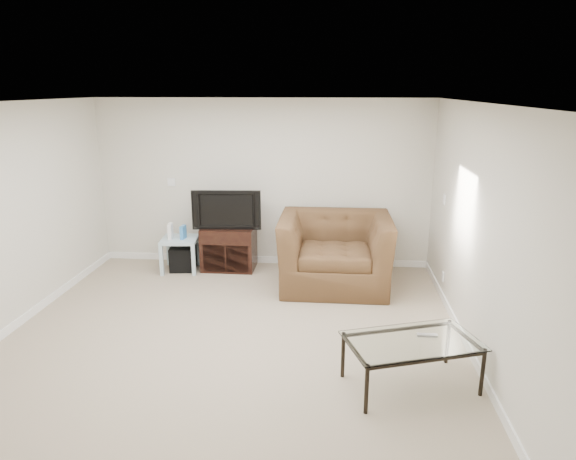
# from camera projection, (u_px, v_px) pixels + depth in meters

# --- Properties ---
(floor) EXTENTS (5.00, 5.00, 0.00)m
(floor) POSITION_uv_depth(u_px,v_px,m) (233.00, 337.00, 5.62)
(floor) COLOR tan
(floor) RESTS_ON ground
(ceiling) EXTENTS (5.00, 5.00, 0.00)m
(ceiling) POSITION_uv_depth(u_px,v_px,m) (225.00, 103.00, 4.95)
(ceiling) COLOR white
(ceiling) RESTS_ON ground
(wall_back) EXTENTS (5.00, 0.02, 2.50)m
(wall_back) POSITION_uv_depth(u_px,v_px,m) (263.00, 184.00, 7.69)
(wall_back) COLOR silver
(wall_back) RESTS_ON ground
(wall_left) EXTENTS (0.02, 5.00, 2.50)m
(wall_left) POSITION_uv_depth(u_px,v_px,m) (0.00, 222.00, 5.51)
(wall_left) COLOR silver
(wall_left) RESTS_ON ground
(wall_right) EXTENTS (0.02, 5.00, 2.50)m
(wall_right) POSITION_uv_depth(u_px,v_px,m) (478.00, 233.00, 5.07)
(wall_right) COLOR silver
(wall_right) RESTS_ON ground
(plate_back) EXTENTS (0.12, 0.02, 0.12)m
(plate_back) POSITION_uv_depth(u_px,v_px,m) (171.00, 182.00, 7.80)
(plate_back) COLOR white
(plate_back) RESTS_ON wall_back
(plate_right_switch) EXTENTS (0.02, 0.09, 0.13)m
(plate_right_switch) POSITION_uv_depth(u_px,v_px,m) (444.00, 199.00, 6.60)
(plate_right_switch) COLOR white
(plate_right_switch) RESTS_ON wall_right
(plate_right_outlet) EXTENTS (0.02, 0.08, 0.12)m
(plate_right_outlet) POSITION_uv_depth(u_px,v_px,m) (443.00, 277.00, 6.57)
(plate_right_outlet) COLOR white
(plate_right_outlet) RESTS_ON wall_right
(tv_stand) EXTENTS (0.78, 0.54, 0.65)m
(tv_stand) POSITION_uv_depth(u_px,v_px,m) (229.00, 248.00, 7.69)
(tv_stand) COLOR black
(tv_stand) RESTS_ON floor
(dvd_player) EXTENTS (0.40, 0.28, 0.06)m
(dvd_player) POSITION_uv_depth(u_px,v_px,m) (228.00, 235.00, 7.59)
(dvd_player) COLOR black
(dvd_player) RESTS_ON tv_stand
(television) EXTENTS (0.94, 0.25, 0.58)m
(television) POSITION_uv_depth(u_px,v_px,m) (227.00, 208.00, 7.49)
(television) COLOR black
(television) RESTS_ON tv_stand
(side_table) EXTENTS (0.56, 0.56, 0.50)m
(side_table) POSITION_uv_depth(u_px,v_px,m) (181.00, 254.00, 7.63)
(side_table) COLOR #A9C3D2
(side_table) RESTS_ON floor
(subwoofer) EXTENTS (0.40, 0.40, 0.36)m
(subwoofer) POSITION_uv_depth(u_px,v_px,m) (183.00, 258.00, 7.67)
(subwoofer) COLOR black
(subwoofer) RESTS_ON floor
(game_console) EXTENTS (0.07, 0.17, 0.23)m
(game_console) POSITION_uv_depth(u_px,v_px,m) (170.00, 231.00, 7.51)
(game_console) COLOR white
(game_console) RESTS_ON side_table
(game_case) EXTENTS (0.06, 0.15, 0.20)m
(game_case) POSITION_uv_depth(u_px,v_px,m) (183.00, 232.00, 7.52)
(game_case) COLOR #337FCC
(game_case) RESTS_ON side_table
(recliner) EXTENTS (1.50, 0.98, 1.31)m
(recliner) POSITION_uv_depth(u_px,v_px,m) (335.00, 240.00, 6.94)
(recliner) COLOR brown
(recliner) RESTS_ON floor
(coffee_table) EXTENTS (1.32, 1.01, 0.46)m
(coffee_table) POSITION_uv_depth(u_px,v_px,m) (411.00, 363.00, 4.65)
(coffee_table) COLOR black
(coffee_table) RESTS_ON floor
(remote) EXTENTS (0.18, 0.05, 0.02)m
(remote) POSITION_uv_depth(u_px,v_px,m) (427.00, 335.00, 4.66)
(remote) COLOR #B2B2B7
(remote) RESTS_ON coffee_table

